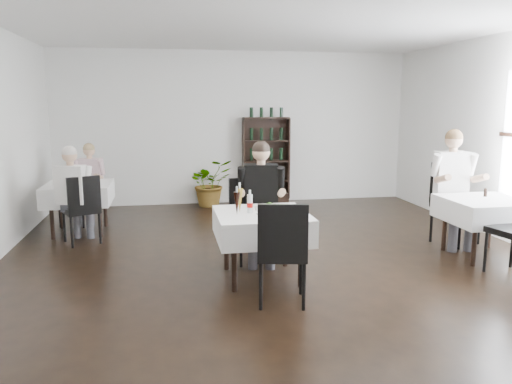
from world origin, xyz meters
The scene contains 22 objects.
room_shell centered at (0.00, 0.00, 1.50)m, with size 9.00×9.00×9.00m.
wine_shelf centered at (0.60, 4.31, 0.85)m, with size 0.90×0.28×1.75m.
main_table centered at (-0.30, 0.00, 0.62)m, with size 1.03×1.03×0.77m.
left_table centered at (-2.70, 2.50, 0.62)m, with size 0.98×0.98×0.77m.
right_table centered at (2.70, 0.30, 0.62)m, with size 0.98×0.98×0.77m.
potted_tree centered at (-0.53, 4.20, 0.46)m, with size 0.83×0.72×0.92m, color #24531C.
main_chair_far centered at (-0.31, 0.74, 0.60)m, with size 0.54×0.54×1.04m.
main_chair_near centered at (-0.25, -0.82, 0.60)m, with size 0.57×0.57×1.06m.
left_chair_far centered at (-2.82, 3.10, 0.55)m, with size 0.53×0.54×0.97m.
left_chair_near centered at (-2.54, 1.82, 0.57)m, with size 0.60×0.61×0.99m.
right_chair_far centered at (2.67, 1.04, 0.66)m, with size 0.70×0.70×1.16m.
diner_main centered at (-0.20, 0.60, 0.89)m, with size 0.62×0.64×1.53m.
diner_left_far centered at (-2.63, 3.17, 0.78)m, with size 0.55×0.57×1.34m.
diner_left_near centered at (-2.65, 1.88, 0.82)m, with size 0.58×0.61×1.41m.
diner_right_far centered at (2.59, 0.87, 0.95)m, with size 0.64×0.65×1.64m.
plate_far centered at (-0.22, 0.17, 0.79)m, with size 0.26×0.26×0.07m.
plate_near centered at (-0.26, -0.17, 0.79)m, with size 0.23×0.23×0.07m.
pilsner_dark centered at (-0.59, -0.06, 0.90)m, with size 0.07×0.07×0.32m.
pilsner_lager centered at (-0.54, 0.05, 0.91)m, with size 0.08×0.08×0.34m.
coke_bottle centered at (-0.43, 0.02, 0.88)m, with size 0.07×0.07×0.26m.
napkin_cutlery centered at (0.06, -0.24, 0.78)m, with size 0.17×0.18×0.02m.
pepper_mill centered at (2.80, 0.45, 0.83)m, with size 0.04×0.04×0.11m, color black.
Camera 1 is at (-1.32, -5.41, 1.99)m, focal length 35.00 mm.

